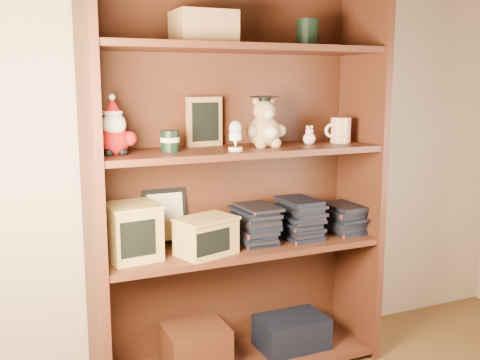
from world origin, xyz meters
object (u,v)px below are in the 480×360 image
Objects in this scene: grad_teddy_bear at (265,127)px; teacher_mug at (340,130)px; bookcase at (234,188)px; treats_box at (132,231)px.

teacher_mug is at bearing 1.00° from grad_teddy_bear.
treats_box is (-0.44, -0.05, -0.12)m from bookcase.
bookcase is 12.99× the size of teacher_mug.
bookcase reaches higher than grad_teddy_bear.
teacher_mug is at bearing -6.07° from bookcase.
grad_teddy_bear is at bearing -0.57° from treats_box.
bookcase is 0.53m from teacher_mug.
bookcase is 0.28m from grad_teddy_bear.
bookcase reaches higher than treats_box.
grad_teddy_bear is (0.11, -0.06, 0.25)m from bookcase.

